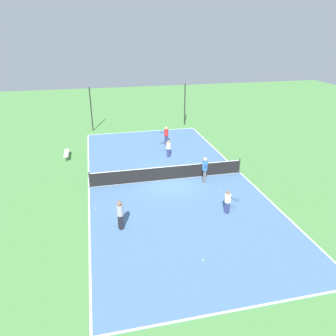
{
  "coord_description": "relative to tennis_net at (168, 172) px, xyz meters",
  "views": [
    {
      "loc": [
        -4.68,
        -20.41,
        9.9
      ],
      "look_at": [
        0.0,
        0.0,
        0.9
      ],
      "focal_mm": 35.0,
      "sensor_mm": 36.0,
      "label": 1
    }
  ],
  "objects": [
    {
      "name": "tennis_ball_near_net",
      "position": [
        -0.38,
        -8.91,
        -0.51
      ],
      "size": [
        0.07,
        0.07,
        0.07
      ],
      "primitive_type": "sphere",
      "color": "#CCE033",
      "rests_on": "court_surface"
    },
    {
      "name": "ground_plane",
      "position": [
        0.0,
        0.0,
        -0.57
      ],
      "size": [
        80.0,
        80.0,
        0.0
      ],
      "primitive_type": "plane",
      "color": "#518E47"
    },
    {
      "name": "fence_post_back_left",
      "position": [
        -4.95,
        13.47,
        1.67
      ],
      "size": [
        0.12,
        0.12,
        4.47
      ],
      "color": "black",
      "rests_on": "ground_plane"
    },
    {
      "name": "player_baseline_gray",
      "position": [
        -3.82,
        -5.46,
        0.41
      ],
      "size": [
        0.48,
        0.48,
        1.68
      ],
      "rotation": [
        0.0,
        0.0,
        2.01
      ],
      "color": "black",
      "rests_on": "court_surface"
    },
    {
      "name": "tennis_ball_far_baseline",
      "position": [
        -5.1,
        -3.02,
        -0.51
      ],
      "size": [
        0.07,
        0.07,
        0.07
      ],
      "primitive_type": "sphere",
      "color": "#CCE033",
      "rests_on": "court_surface"
    },
    {
      "name": "court_surface",
      "position": [
        0.0,
        0.0,
        -0.56
      ],
      "size": [
        11.05,
        23.97,
        0.02
      ],
      "color": "#4C729E",
      "rests_on": "ground_plane"
    },
    {
      "name": "player_far_white",
      "position": [
        2.32,
        -5.19,
        0.25
      ],
      "size": [
        0.71,
        0.98,
        1.41
      ],
      "rotation": [
        0.0,
        0.0,
        5.17
      ],
      "color": "navy",
      "rests_on": "court_surface"
    },
    {
      "name": "player_coach_red",
      "position": [
        1.52,
        7.38,
        0.41
      ],
      "size": [
        0.98,
        0.73,
        1.67
      ],
      "rotation": [
        0.0,
        0.0,
        3.63
      ],
      "color": "navy",
      "rests_on": "court_surface"
    },
    {
      "name": "tennis_net",
      "position": [
        0.0,
        0.0,
        0.0
      ],
      "size": [
        10.85,
        0.1,
        1.07
      ],
      "color": "black",
      "rests_on": "court_surface"
    },
    {
      "name": "player_near_blue",
      "position": [
        2.35,
        -1.01,
        0.53
      ],
      "size": [
        0.52,
        0.98,
        1.84
      ],
      "rotation": [
        0.0,
        0.0,
        4.5
      ],
      "color": "#4C4C51",
      "rests_on": "court_surface"
    },
    {
      "name": "fence_post_back_right",
      "position": [
        4.95,
        13.47,
        1.67
      ],
      "size": [
        0.12,
        0.12,
        4.47
      ],
      "color": "black",
      "rests_on": "ground_plane"
    },
    {
      "name": "bench",
      "position": [
        -7.21,
        5.98,
        -0.17
      ],
      "size": [
        0.36,
        1.96,
        0.45
      ],
      "rotation": [
        0.0,
        0.0,
        1.57
      ],
      "color": "silver",
      "rests_on": "ground_plane"
    },
    {
      "name": "tennis_ball_left_sideline",
      "position": [
        3.02,
        -2.36,
        -0.51
      ],
      "size": [
        0.07,
        0.07,
        0.07
      ],
      "primitive_type": "sphere",
      "color": "#CCE033",
      "rests_on": "court_surface"
    },
    {
      "name": "tennis_ball_right_alley",
      "position": [
        -3.52,
        3.53,
        -0.51
      ],
      "size": [
        0.07,
        0.07,
        0.07
      ],
      "primitive_type": "sphere",
      "color": "#CCE033",
      "rests_on": "court_surface"
    },
    {
      "name": "player_near_white",
      "position": [
        1.02,
        4.31,
        0.26
      ],
      "size": [
        0.87,
        0.92,
        1.44
      ],
      "rotation": [
        0.0,
        0.0,
        2.3
      ],
      "color": "navy",
      "rests_on": "court_surface"
    }
  ]
}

